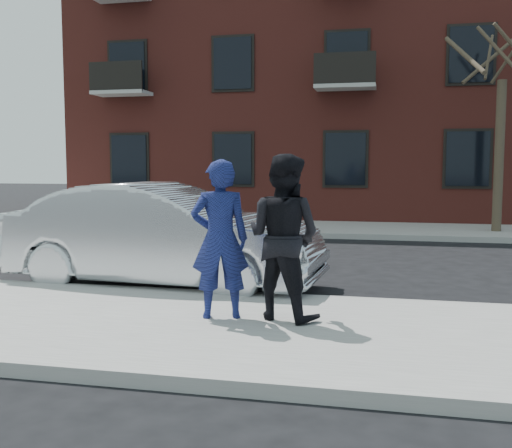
% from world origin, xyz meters
% --- Properties ---
extents(ground, '(100.00, 100.00, 0.00)m').
position_xyz_m(ground, '(0.00, 0.00, 0.00)').
color(ground, black).
rests_on(ground, ground).
extents(near_sidewalk, '(50.00, 3.50, 0.15)m').
position_xyz_m(near_sidewalk, '(0.00, -0.25, 0.07)').
color(near_sidewalk, gray).
rests_on(near_sidewalk, ground).
extents(near_curb, '(50.00, 0.10, 0.15)m').
position_xyz_m(near_curb, '(0.00, 1.55, 0.07)').
color(near_curb, '#999691').
rests_on(near_curb, ground).
extents(far_sidewalk, '(50.00, 3.50, 0.15)m').
position_xyz_m(far_sidewalk, '(0.00, 11.25, 0.07)').
color(far_sidewalk, gray).
rests_on(far_sidewalk, ground).
extents(far_curb, '(50.00, 0.10, 0.15)m').
position_xyz_m(far_curb, '(0.00, 9.45, 0.07)').
color(far_curb, '#999691').
rests_on(far_curb, ground).
extents(apartment_building, '(24.30, 10.30, 12.30)m').
position_xyz_m(apartment_building, '(2.00, 18.00, 6.16)').
color(apartment_building, maroon).
rests_on(apartment_building, ground).
extents(street_tree, '(3.60, 3.60, 6.80)m').
position_xyz_m(street_tree, '(4.50, 11.00, 5.52)').
color(street_tree, '#3A2E22').
rests_on(street_tree, far_sidewalk).
extents(silver_sedan, '(5.33, 2.19, 1.72)m').
position_xyz_m(silver_sedan, '(-2.09, 2.30, 0.86)').
color(silver_sedan, '#B7BABF').
rests_on(silver_sedan, ground).
extents(man_hoodie, '(0.82, 0.66, 1.94)m').
position_xyz_m(man_hoodie, '(-0.49, 0.08, 1.12)').
color(man_hoodie, navy).
rests_on(man_hoodie, near_sidewalk).
extents(man_peacoat, '(1.18, 1.05, 2.00)m').
position_xyz_m(man_peacoat, '(0.27, 0.22, 1.15)').
color(man_peacoat, black).
rests_on(man_peacoat, near_sidewalk).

